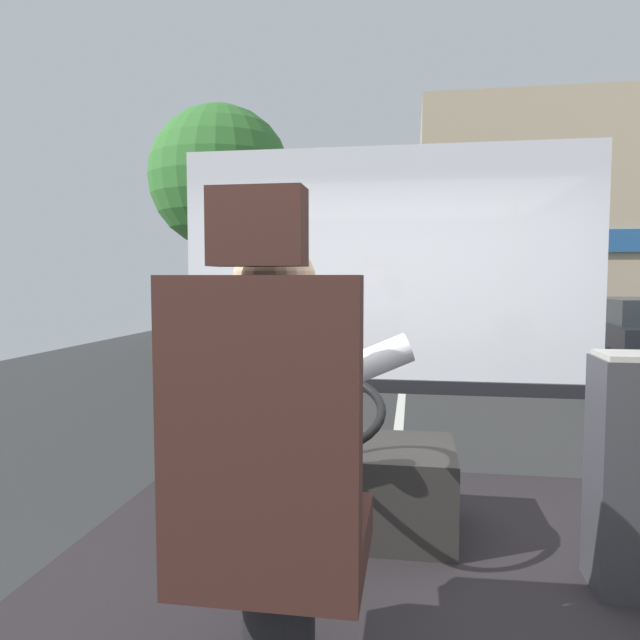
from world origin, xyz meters
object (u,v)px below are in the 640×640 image
fare_box (625,473)px  parked_car_black (639,331)px  driver_seat (270,500)px  steering_console (334,483)px  bus_driver (281,419)px  parked_car_blue (581,319)px

fare_box → parked_car_black: (3.92, 10.91, -0.40)m
driver_seat → fare_box: bearing=37.0°
driver_seat → steering_console: (-0.00, 1.21, -0.38)m
fare_box → parked_car_black: 11.60m
bus_driver → parked_car_blue: bus_driver is taller
bus_driver → steering_console: bearing=90.0°
parked_car_black → parked_car_blue: parked_car_black is taller
driver_seat → bus_driver: (-0.00, 0.12, 0.18)m
driver_seat → parked_car_blue: driver_seat is taller
driver_seat → fare_box: (1.14, 0.86, -0.16)m
bus_driver → steering_console: bus_driver is taller
fare_box → parked_car_black: size_ratio=0.21×
steering_console → parked_car_blue: size_ratio=0.28×
bus_driver → parked_car_blue: 17.23m
fare_box → parked_car_blue: bearing=75.6°
parked_car_black → parked_car_blue: size_ratio=1.08×
steering_console → fare_box: 1.21m
fare_box → parked_car_black: bearing=70.2°
driver_seat → parked_car_black: (5.06, 11.77, -0.56)m
steering_console → fare_box: bearing=-17.2°
bus_driver → steering_console: size_ratio=0.68×
steering_console → fare_box: (1.14, -0.35, 0.22)m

